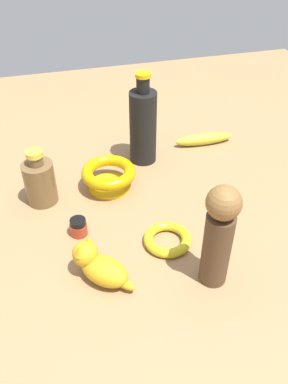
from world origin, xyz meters
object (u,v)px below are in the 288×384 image
bowl (109,175)px  banana (204,139)px  cat_figurine (99,265)px  person_figure_adult (219,234)px  nail_polish_jar (79,227)px  bottle_short (40,181)px  bangle (167,239)px  bottle_tall (143,125)px

bowl → banana: size_ratio=0.78×
bowl → cat_figurine: bearing=-105.1°
person_figure_adult → nail_polish_jar: person_figure_adult is taller
bowl → nail_polish_jar: size_ratio=3.31×
banana → bottle_short: size_ratio=1.22×
person_figure_adult → nail_polish_jar: bearing=140.8°
bangle → person_figure_adult: bearing=-63.9°
cat_figurine → banana: 0.62m
person_figure_adult → nail_polish_jar: 0.35m
nail_polish_jar → banana: (0.44, 0.30, -0.00)m
cat_figurine → bottle_short: bearing=108.3°
banana → bangle: (-0.25, -0.39, -0.01)m
person_figure_adult → bottle_tall: 0.48m
bottle_short → nail_polish_jar: bearing=-64.0°
person_figure_adult → bottle_tall: size_ratio=0.90×
cat_figurine → person_figure_adult: bearing=-15.3°
bottle_short → person_figure_adult: bearing=-47.5°
cat_figurine → bangle: size_ratio=1.11×
cat_figurine → banana: size_ratio=0.67×
cat_figurine → bowl: cat_figurine is taller
bowl → bangle: (0.09, -0.25, -0.03)m
cat_figurine → banana: bearing=47.0°
person_figure_adult → cat_figurine: 0.26m
nail_polish_jar → person_figure_adult: bearing=-39.2°
bottle_tall → bottle_short: 0.33m
bottle_short → bangle: 0.36m
person_figure_adult → bottle_tall: (-0.02, 0.48, -0.01)m
person_figure_adult → cat_figurine: (-0.23, 0.06, -0.09)m
nail_polish_jar → bangle: bearing=-23.5°
person_figure_adult → bottle_short: size_ratio=1.59×
cat_figurine → bottle_tall: (0.21, 0.42, 0.08)m
nail_polish_jar → bottle_short: bearing=116.0°
banana → bottle_short: bearing=-161.7°
bottle_tall → bangle: bearing=-96.0°
bowl → banana: bowl is taller
person_figure_adult → bowl: size_ratio=1.66×
bottle_short → bangle: (0.27, -0.24, -0.05)m
person_figure_adult → bangle: 0.18m
nail_polish_jar → bangle: nail_polish_jar is taller
cat_figurine → bowl: (0.08, 0.31, 0.00)m
nail_polish_jar → banana: nail_polish_jar is taller
person_figure_adult → cat_figurine: size_ratio=1.95×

